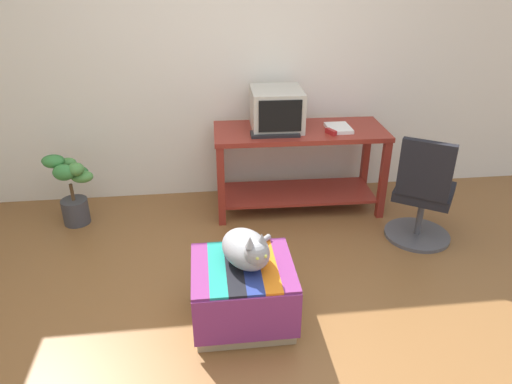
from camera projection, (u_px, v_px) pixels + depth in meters
ground_plane at (263, 336)px, 2.85m from camera, size 14.00×14.00×0.00m
back_wall at (233, 54)px, 4.08m from camera, size 8.00×0.10×2.60m
desk at (299, 155)px, 4.09m from camera, size 1.47×0.62×0.74m
tv_monitor at (276, 109)px, 3.95m from camera, size 0.43×0.48×0.33m
keyboard at (275, 134)px, 3.84m from camera, size 0.40×0.16×0.02m
book at (339, 128)px, 3.97m from camera, size 0.20×0.26×0.03m
ottoman_with_blanket at (243, 293)px, 2.89m from camera, size 0.61×0.57×0.41m
cat at (247, 249)px, 2.77m from camera, size 0.38×0.48×0.27m
potted_plant at (71, 187)px, 3.90m from camera, size 0.40×0.27×0.63m
office_chair at (423, 197)px, 3.64m from camera, size 0.58×0.58×0.89m
stapler at (331, 132)px, 3.87m from camera, size 0.08×0.11×0.04m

